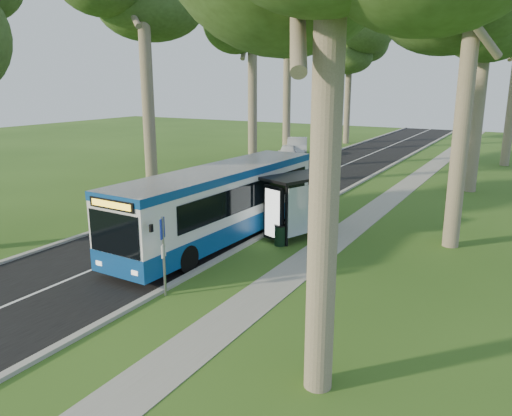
# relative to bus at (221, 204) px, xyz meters

# --- Properties ---
(ground) EXTENTS (120.00, 120.00, 0.00)m
(ground) POSITION_rel_bus_xyz_m (1.30, -1.84, -1.64)
(ground) COLOR #2D5119
(ground) RESTS_ON ground
(road) EXTENTS (7.00, 100.00, 0.02)m
(road) POSITION_rel_bus_xyz_m (-2.20, 8.16, -1.63)
(road) COLOR black
(road) RESTS_ON ground
(kerb_east) EXTENTS (0.25, 100.00, 0.12)m
(kerb_east) POSITION_rel_bus_xyz_m (1.30, 8.16, -1.58)
(kerb_east) COLOR #9E9B93
(kerb_east) RESTS_ON ground
(kerb_west) EXTENTS (0.25, 100.00, 0.12)m
(kerb_west) POSITION_rel_bus_xyz_m (-5.70, 8.16, -1.58)
(kerb_west) COLOR #9E9B93
(kerb_west) RESTS_ON ground
(centre_line) EXTENTS (0.12, 100.00, 0.00)m
(centre_line) POSITION_rel_bus_xyz_m (-2.20, 8.16, -1.62)
(centre_line) COLOR white
(centre_line) RESTS_ON road
(footpath) EXTENTS (1.50, 100.00, 0.02)m
(footpath) POSITION_rel_bus_xyz_m (4.30, 8.16, -1.63)
(footpath) COLOR gray
(footpath) RESTS_ON ground
(bus) EXTENTS (3.00, 12.07, 3.18)m
(bus) POSITION_rel_bus_xyz_m (0.00, 0.00, 0.00)
(bus) COLOR white
(bus) RESTS_ON ground
(bus_stop_sign) EXTENTS (0.17, 0.36, 2.64)m
(bus_stop_sign) POSITION_rel_bus_xyz_m (1.59, -5.69, -0.00)
(bus_stop_sign) COLOR gray
(bus_stop_sign) RESTS_ON ground
(bus_shelter) EXTENTS (2.75, 3.63, 2.77)m
(bus_shelter) POSITION_rel_bus_xyz_m (2.79, 1.77, 0.31)
(bus_shelter) COLOR black
(bus_shelter) RESTS_ON ground
(litter_bin) EXTENTS (0.52, 0.52, 0.90)m
(litter_bin) POSITION_rel_bus_xyz_m (2.53, 0.69, -1.19)
(litter_bin) COLOR black
(litter_bin) RESTS_ON ground
(car_white) EXTENTS (2.93, 4.32, 1.36)m
(car_white) POSITION_rel_bus_xyz_m (-7.44, 21.88, -0.96)
(car_white) COLOR white
(car_white) RESTS_ON ground
(car_silver) EXTENTS (3.72, 5.42, 1.69)m
(car_silver) POSITION_rel_bus_xyz_m (-7.76, 24.48, -0.80)
(car_silver) COLOR #AAADB2
(car_silver) RESTS_ON ground
(tree_west_c) EXTENTS (5.20, 5.20, 15.90)m
(tree_west_c) POSITION_rel_bus_xyz_m (-7.70, 16.16, 10.13)
(tree_west_c) COLOR #7A6B56
(tree_west_c) RESTS_ON ground
(tree_west_d) EXTENTS (5.20, 5.20, 17.96)m
(tree_west_d) POSITION_rel_bus_xyz_m (-9.70, 26.16, 11.63)
(tree_west_d) COLOR #7A6B56
(tree_west_d) RESTS_ON ground
(tree_west_e) EXTENTS (5.20, 5.20, 14.65)m
(tree_west_e) POSITION_rel_bus_xyz_m (-7.20, 36.16, 9.21)
(tree_west_e) COLOR #7A6B56
(tree_west_e) RESTS_ON ground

